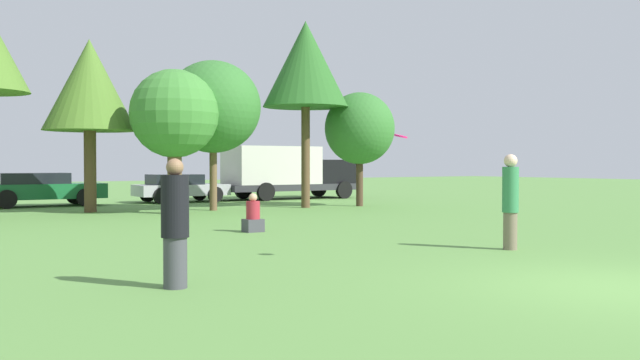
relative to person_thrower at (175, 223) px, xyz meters
name	(u,v)px	position (x,y,z in m)	size (l,w,h in m)	color
ground_plane	(627,289)	(4.98, -3.38, -0.87)	(120.00, 120.00, 0.00)	#5B8E42
person_thrower	(175,223)	(0.00, 0.00, 0.00)	(0.37, 0.37, 1.73)	#3F3F47
person_catcher	(510,200)	(6.98, 0.33, 0.09)	(0.31, 0.31, 1.85)	#726651
frisbee	(401,136)	(4.04, 0.13, 1.25)	(0.23, 0.23, 0.10)	#F21E72
bystander_sitting	(253,217)	(4.51, 6.18, -0.49)	(0.45, 0.37, 0.94)	#3F3F47
tree_2	(89,86)	(3.15, 15.31, 3.43)	(3.12, 3.12, 5.90)	brown
tree_3	(174,115)	(5.27, 13.02, 2.41)	(2.93, 2.93, 4.78)	brown
tree_4	(213,107)	(7.05, 13.84, 2.79)	(3.38, 3.38, 5.31)	brown
tree_5	(306,65)	(10.60, 13.31, 4.49)	(3.23, 3.23, 7.02)	brown
tree_6	(360,129)	(12.87, 12.94, 2.16)	(2.73, 2.73, 4.44)	#473323
parked_car_green	(41,188)	(2.46, 19.68, -0.17)	(4.60, 2.07, 1.30)	#196633
parked_car_silver	(179,187)	(8.09, 19.47, -0.22)	(3.93, 2.01, 1.20)	#B2B2B7
delivery_truck_black	(286,171)	(13.33, 19.25, 0.46)	(6.77, 2.65, 2.45)	#2D2D33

